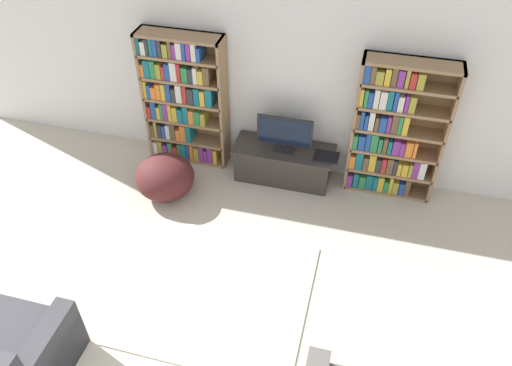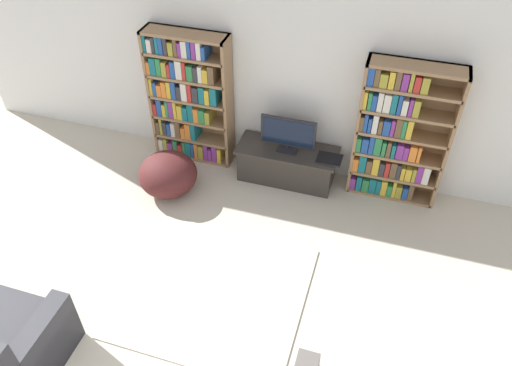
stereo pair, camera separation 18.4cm
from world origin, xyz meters
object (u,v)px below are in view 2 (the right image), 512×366
bookshelf_left (188,97)px  laptop (329,159)px  beanbag_ottoman (168,174)px  television (288,134)px  bookshelf_right (396,135)px  tv_stand (287,164)px

bookshelf_left → laptop: 1.93m
bookshelf_left → beanbag_ottoman: size_ratio=2.44×
television → beanbag_ottoman: 1.55m
bookshelf_right → beanbag_ottoman: bearing=-162.9°
bookshelf_left → bookshelf_right: size_ratio=1.00×
bookshelf_right → television: 1.26m
bookshelf_right → tv_stand: bookshelf_right is taller
tv_stand → laptop: 0.59m
beanbag_ottoman → tv_stand: bearing=26.5°
tv_stand → bookshelf_right: bearing=5.9°
television → bookshelf_left: bearing=173.9°
bookshelf_right → television: bookshelf_right is taller
laptop → beanbag_ottoman: size_ratio=0.43×
bookshelf_left → television: 1.37m
bookshelf_left → tv_stand: 1.50m
television → bookshelf_right: bearing=6.7°
bookshelf_left → laptop: bookshelf_left is taller
bookshelf_right → beanbag_ottoman: size_ratio=2.44×
television → beanbag_ottoman: television is taller
laptop → beanbag_ottoman: beanbag_ottoman is taller
tv_stand → television: bearing=-90.0°
bookshelf_left → beanbag_ottoman: 1.01m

